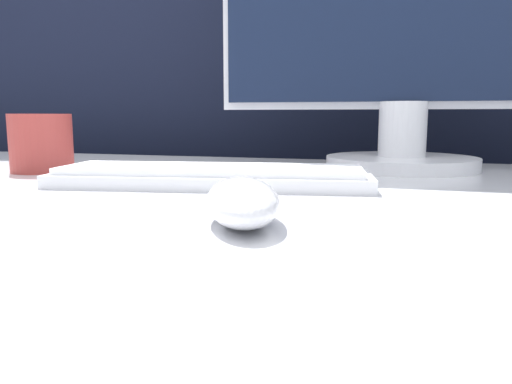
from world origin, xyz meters
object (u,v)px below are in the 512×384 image
(mug, at_px, (41,143))
(monitor, at_px, (408,9))
(computer_mouse_near, at_px, (242,201))

(mug, bearing_deg, monitor, 20.41)
(monitor, distance_m, mug, 0.60)
(computer_mouse_near, distance_m, mug, 0.49)
(monitor, bearing_deg, computer_mouse_near, -104.41)
(mug, bearing_deg, computer_mouse_near, -33.38)
(monitor, relative_size, mug, 6.56)
(computer_mouse_near, bearing_deg, mug, 125.32)
(monitor, height_order, mug, monitor)
(computer_mouse_near, distance_m, monitor, 0.53)
(monitor, bearing_deg, mug, -159.59)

